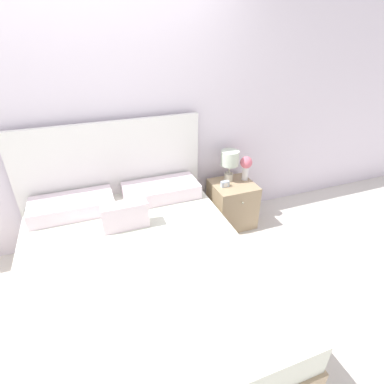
{
  "coord_description": "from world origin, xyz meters",
  "views": [
    {
      "loc": [
        -0.2,
        -2.78,
        2.03
      ],
      "look_at": [
        0.62,
        -0.59,
        0.71
      ],
      "focal_mm": 28.0,
      "sensor_mm": 36.0,
      "label": 1
    }
  ],
  "objects_px": {
    "bed": "(137,274)",
    "nightstand": "(232,204)",
    "table_lamp": "(230,160)",
    "flower_vase": "(246,165)",
    "alarm_clock": "(225,184)"
  },
  "relations": [
    {
      "from": "flower_vase",
      "to": "table_lamp",
      "type": "bearing_deg",
      "value": 164.69
    },
    {
      "from": "nightstand",
      "to": "alarm_clock",
      "type": "xyz_separation_m",
      "value": [
        -0.12,
        -0.02,
        0.29
      ]
    },
    {
      "from": "nightstand",
      "to": "alarm_clock",
      "type": "height_order",
      "value": "alarm_clock"
    },
    {
      "from": "bed",
      "to": "alarm_clock",
      "type": "height_order",
      "value": "bed"
    },
    {
      "from": "bed",
      "to": "nightstand",
      "type": "relative_size",
      "value": 4.23
    },
    {
      "from": "table_lamp",
      "to": "alarm_clock",
      "type": "bearing_deg",
      "value": -130.34
    },
    {
      "from": "bed",
      "to": "table_lamp",
      "type": "xyz_separation_m",
      "value": [
        1.22,
        0.85,
        0.46
      ]
    },
    {
      "from": "bed",
      "to": "table_lamp",
      "type": "distance_m",
      "value": 1.55
    },
    {
      "from": "table_lamp",
      "to": "alarm_clock",
      "type": "height_order",
      "value": "table_lamp"
    },
    {
      "from": "nightstand",
      "to": "flower_vase",
      "type": "xyz_separation_m",
      "value": [
        0.17,
        0.05,
        0.43
      ]
    },
    {
      "from": "table_lamp",
      "to": "flower_vase",
      "type": "bearing_deg",
      "value": -15.31
    },
    {
      "from": "nightstand",
      "to": "table_lamp",
      "type": "xyz_separation_m",
      "value": [
        -0.01,
        0.1,
        0.49
      ]
    },
    {
      "from": "bed",
      "to": "flower_vase",
      "type": "distance_m",
      "value": 1.66
    },
    {
      "from": "alarm_clock",
      "to": "nightstand",
      "type": "bearing_deg",
      "value": 10.94
    },
    {
      "from": "table_lamp",
      "to": "alarm_clock",
      "type": "distance_m",
      "value": 0.26
    }
  ]
}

